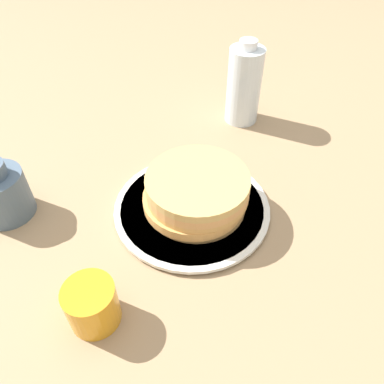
{
  "coord_description": "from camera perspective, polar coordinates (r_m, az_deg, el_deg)",
  "views": [
    {
      "loc": [
        -0.42,
        0.17,
        0.5
      ],
      "look_at": [
        0.01,
        0.01,
        0.05
      ],
      "focal_mm": 35.0,
      "sensor_mm": 36.0,
      "label": 1
    }
  ],
  "objects": [
    {
      "name": "ground_plane",
      "position": [
        0.67,
        0.79,
        -3.02
      ],
      "size": [
        4.0,
        4.0,
        0.0
      ],
      "primitive_type": "plane",
      "color": "#9E7F5B"
    },
    {
      "name": "juice_glass",
      "position": [
        0.55,
        -15.0,
        -16.25
      ],
      "size": [
        0.07,
        0.07,
        0.07
      ],
      "color": "orange",
      "rests_on": "ground_plane"
    },
    {
      "name": "water_bottle_near",
      "position": [
        0.87,
        7.93,
        15.82
      ],
      "size": [
        0.08,
        0.08,
        0.19
      ],
      "color": "silver",
      "rests_on": "ground_plane"
    },
    {
      "name": "cream_jug",
      "position": [
        0.72,
        -27.1,
        -0.14
      ],
      "size": [
        0.09,
        0.09,
        0.11
      ],
      "color": "#4C6075",
      "rests_on": "ground_plane"
    },
    {
      "name": "plate",
      "position": [
        0.67,
        0.0,
        -2.43
      ],
      "size": [
        0.28,
        0.28,
        0.01
      ],
      "color": "silver",
      "rests_on": "ground_plane"
    },
    {
      "name": "pancake_stack",
      "position": [
        0.64,
        0.46,
        -0.09
      ],
      "size": [
        0.18,
        0.18,
        0.07
      ],
      "color": "#AF8447",
      "rests_on": "plate"
    }
  ]
}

